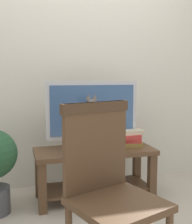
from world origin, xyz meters
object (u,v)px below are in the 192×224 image
Objects in this scene: tv_stand at (95,165)px; media_box at (90,147)px; cat at (91,125)px; wooden_chair at (107,182)px; book_stack at (130,138)px; tv at (92,113)px.

tv_stand is 2.72× the size of media_box.
tv_stand is 2.43× the size of cat.
media_box is at bearing 94.83° from cat.
tv_stand is at bearing 78.33° from wooden_chair.
wooden_chair is (-0.18, -1.07, 0.07)m from media_box.
wooden_chair reaches higher than book_stack.
wooden_chair is at bearing -101.67° from tv_stand.
cat is at bearing -168.58° from book_stack.
tv is 2.16× the size of media_box.
tv_stand is 1.26× the size of tv.
tv is at bearing 79.11° from wooden_chair.
tv_stand is at bearing 53.30° from cat.
wooden_chair is (-0.23, -1.14, 0.26)m from tv_stand.
tv_stand is at bearing -178.51° from book_stack.
book_stack is at bearing 11.42° from cat.
wooden_chair reaches higher than tv_stand.
tv_stand is at bearing -90.02° from tv.
book_stack reaches higher than media_box.
media_box is (-0.06, -0.06, 0.19)m from tv_stand.
cat is 1.08m from wooden_chair.
tv_stand is 0.41m from cat.
media_box is at bearing 80.63° from wooden_chair.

